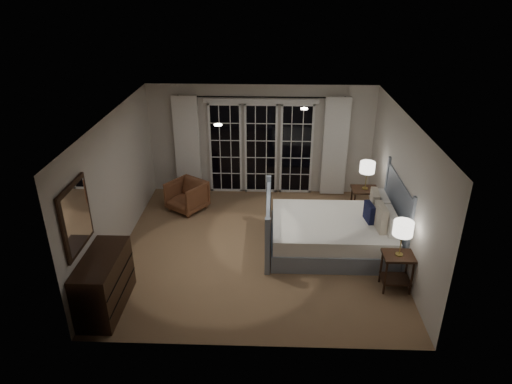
{
  "coord_description": "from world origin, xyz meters",
  "views": [
    {
      "loc": [
        0.23,
        -7.23,
        4.59
      ],
      "look_at": [
        -0.03,
        0.21,
        1.05
      ],
      "focal_mm": 32.0,
      "sensor_mm": 36.0,
      "label": 1
    }
  ],
  "objects_px": {
    "bed": "(334,232)",
    "nightstand_left": "(397,266)",
    "dresser": "(104,283)",
    "nightstand_right": "(364,199)",
    "lamp_right": "(367,168)",
    "lamp_left": "(403,229)",
    "armchair": "(187,196)"
  },
  "relations": [
    {
      "from": "nightstand_left",
      "to": "nightstand_right",
      "type": "distance_m",
      "value": 2.35
    },
    {
      "from": "nightstand_right",
      "to": "armchair",
      "type": "distance_m",
      "value": 3.72
    },
    {
      "from": "bed",
      "to": "nightstand_right",
      "type": "xyz_separation_m",
      "value": [
        0.74,
        1.17,
        0.11
      ]
    },
    {
      "from": "nightstand_left",
      "to": "nightstand_right",
      "type": "relative_size",
      "value": 0.93
    },
    {
      "from": "nightstand_left",
      "to": "armchair",
      "type": "relative_size",
      "value": 0.89
    },
    {
      "from": "nightstand_left",
      "to": "lamp_left",
      "type": "bearing_deg",
      "value": 0.0
    },
    {
      "from": "armchair",
      "to": "nightstand_left",
      "type": "bearing_deg",
      "value": 0.3
    },
    {
      "from": "armchair",
      "to": "bed",
      "type": "bearing_deg",
      "value": 8.86
    },
    {
      "from": "nightstand_left",
      "to": "lamp_right",
      "type": "distance_m",
      "value": 2.46
    },
    {
      "from": "lamp_left",
      "to": "dresser",
      "type": "height_order",
      "value": "lamp_left"
    },
    {
      "from": "armchair",
      "to": "nightstand_right",
      "type": "bearing_deg",
      "value": 30.5
    },
    {
      "from": "bed",
      "to": "nightstand_left",
      "type": "bearing_deg",
      "value": -54.2
    },
    {
      "from": "nightstand_left",
      "to": "bed",
      "type": "bearing_deg",
      "value": 125.8
    },
    {
      "from": "lamp_right",
      "to": "armchair",
      "type": "distance_m",
      "value": 3.8
    },
    {
      "from": "bed",
      "to": "lamp_right",
      "type": "distance_m",
      "value": 1.6
    },
    {
      "from": "nightstand_right",
      "to": "lamp_right",
      "type": "distance_m",
      "value": 0.69
    },
    {
      "from": "bed",
      "to": "dresser",
      "type": "relative_size",
      "value": 1.89
    },
    {
      "from": "bed",
      "to": "nightstand_left",
      "type": "height_order",
      "value": "bed"
    },
    {
      "from": "nightstand_left",
      "to": "dresser",
      "type": "distance_m",
      "value": 4.53
    },
    {
      "from": "lamp_left",
      "to": "dresser",
      "type": "relative_size",
      "value": 0.47
    },
    {
      "from": "nightstand_left",
      "to": "lamp_right",
      "type": "height_order",
      "value": "lamp_right"
    },
    {
      "from": "nightstand_right",
      "to": "lamp_left",
      "type": "height_order",
      "value": "lamp_left"
    },
    {
      "from": "bed",
      "to": "lamp_right",
      "type": "relative_size",
      "value": 4.09
    },
    {
      "from": "nightstand_left",
      "to": "dresser",
      "type": "xyz_separation_m",
      "value": [
        -4.49,
        -0.62,
        0.03
      ]
    },
    {
      "from": "nightstand_right",
      "to": "lamp_right",
      "type": "xyz_separation_m",
      "value": [
        0.0,
        0.0,
        0.69
      ]
    },
    {
      "from": "bed",
      "to": "dresser",
      "type": "xyz_separation_m",
      "value": [
        -3.64,
        -1.8,
        0.1
      ]
    },
    {
      "from": "bed",
      "to": "nightstand_right",
      "type": "bearing_deg",
      "value": 57.76
    },
    {
      "from": "nightstand_left",
      "to": "lamp_left",
      "type": "xyz_separation_m",
      "value": [
        0.0,
        0.0,
        0.69
      ]
    },
    {
      "from": "lamp_left",
      "to": "armchair",
      "type": "bearing_deg",
      "value": 145.57
    },
    {
      "from": "bed",
      "to": "nightstand_right",
      "type": "relative_size",
      "value": 3.46
    },
    {
      "from": "bed",
      "to": "dresser",
      "type": "height_order",
      "value": "bed"
    },
    {
      "from": "bed",
      "to": "lamp_left",
      "type": "height_order",
      "value": "bed"
    }
  ]
}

